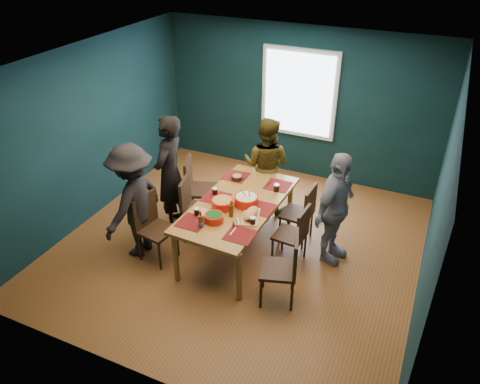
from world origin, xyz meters
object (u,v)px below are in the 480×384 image
object	(u,v)px
chair_right_mid	(296,232)
bowl_herbs	(214,218)
chair_left_near	(152,223)
person_right	(335,209)
person_far_left	(170,173)
bowl_salad	(222,203)
person_near_left	(133,201)
dining_table	(238,207)
person_back	(266,165)
chair_right_far	(303,210)
cutting_board	(251,214)
chair_left_far	(196,184)
chair_right_near	(286,264)
bowl_dumpling	(246,200)
chair_left_mid	(193,204)

from	to	relation	value
chair_right_mid	bowl_herbs	xyz separation A→B (m)	(-0.94, -0.57, 0.32)
chair_left_near	person_right	size ratio (longest dim) A/B	0.59
person_far_left	bowl_herbs	distance (m)	1.30
person_far_left	bowl_salad	xyz separation A→B (m)	(1.05, -0.35, -0.05)
person_right	chair_right_mid	bearing A→B (deg)	139.76
chair_left_near	person_far_left	xyz separation A→B (m)	(-0.17, 0.79, 0.34)
person_near_left	bowl_salad	distance (m)	1.22
dining_table	person_back	distance (m)	1.19
dining_table	bowl_herbs	distance (m)	0.56
chair_right_far	cutting_board	distance (m)	0.99
chair_left_far	chair_right_near	size ratio (longest dim) A/B	1.05
dining_table	bowl_dumpling	world-z (taller)	bowl_dumpling
chair_left_near	bowl_herbs	bearing A→B (deg)	15.93
dining_table	bowl_salad	distance (m)	0.28
chair_left_near	person_far_left	bearing A→B (deg)	111.64
dining_table	person_right	bearing A→B (deg)	17.84
chair_right_mid	person_right	size ratio (longest dim) A/B	0.55
dining_table	chair_right_far	size ratio (longest dim) A/B	2.26
chair_left_far	bowl_herbs	world-z (taller)	chair_left_far
dining_table	chair_left_far	xyz separation A→B (m)	(-0.95, 0.50, -0.11)
chair_left_mid	person_far_left	distance (m)	0.59
chair_left_far	chair_right_mid	world-z (taller)	chair_left_far
chair_left_mid	bowl_herbs	xyz separation A→B (m)	(0.63, -0.54, 0.27)
person_back	bowl_dumpling	size ratio (longest dim) A/B	4.88
dining_table	chair_left_far	size ratio (longest dim) A/B	2.05
bowl_salad	chair_right_far	bearing A→B (deg)	39.08
chair_right_mid	person_right	distance (m)	0.61
chair_right_far	person_right	bearing A→B (deg)	-19.12
person_far_left	bowl_herbs	xyz separation A→B (m)	(1.09, -0.69, -0.06)
person_right	cutting_board	xyz separation A→B (m)	(-0.97, -0.61, 0.02)
bowl_salad	chair_left_near	bearing A→B (deg)	-153.23
chair_left_near	chair_left_mid	bearing A→B (deg)	75.14
chair_right_mid	person_back	bearing A→B (deg)	132.25
bowl_herbs	cutting_board	world-z (taller)	cutting_board
person_far_left	bowl_dumpling	size ratio (longest dim) A/B	5.55
dining_table	chair_right_mid	world-z (taller)	chair_right_mid
chair_right_far	bowl_dumpling	size ratio (longest dim) A/B	2.87
chair_right_mid	bowl_salad	distance (m)	1.07
bowl_salad	cutting_board	bearing A→B (deg)	-8.43
chair_left_far	chair_right_far	world-z (taller)	chair_left_far
chair_left_far	chair_right_mid	distance (m)	1.86
person_right	chair_right_near	bearing A→B (deg)	177.63
dining_table	person_back	xyz separation A→B (m)	(-0.05, 1.19, 0.08)
person_far_left	bowl_dumpling	xyz separation A→B (m)	(1.31, -0.16, -0.04)
bowl_dumpling	bowl_salad	bearing A→B (deg)	-143.78
dining_table	bowl_herbs	size ratio (longest dim) A/B	8.54
chair_right_mid	person_right	bearing A→B (deg)	40.27
bowl_dumpling	bowl_herbs	size ratio (longest dim) A/B	1.32
chair_right_near	bowl_salad	bearing A→B (deg)	137.70
bowl_salad	cutting_board	size ratio (longest dim) A/B	0.55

